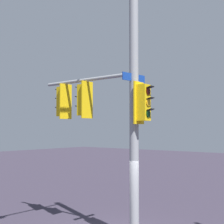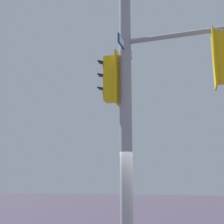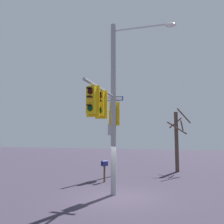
# 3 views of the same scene
# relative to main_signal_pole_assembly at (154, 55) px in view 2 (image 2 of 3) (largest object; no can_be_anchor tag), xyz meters

# --- Properties ---
(main_signal_pole_assembly) EXTENTS (3.97, 4.81, 9.28)m
(main_signal_pole_assembly) POSITION_rel_main_signal_pole_assembly_xyz_m (0.00, 0.00, 0.00)
(main_signal_pole_assembly) COLOR gray
(main_signal_pole_assembly) RESTS_ON ground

